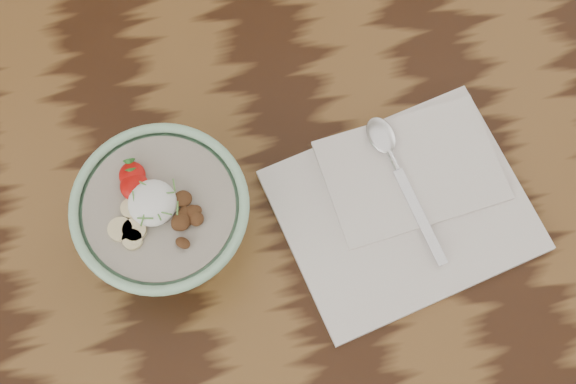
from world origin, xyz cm
name	(u,v)px	position (x,y,z in cm)	size (l,w,h in cm)	color
table	(313,244)	(0.00, 0.00, 65.70)	(160.00, 90.00, 75.00)	black
breakfast_bowl	(164,217)	(-17.00, 2.92, 81.59)	(19.53, 19.53, 12.99)	#97CCA3
napkin	(405,202)	(11.15, 0.00, 75.74)	(32.34, 27.90, 1.76)	white
spoon	(391,155)	(10.79, 5.71, 77.20)	(5.38, 20.12, 1.05)	silver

